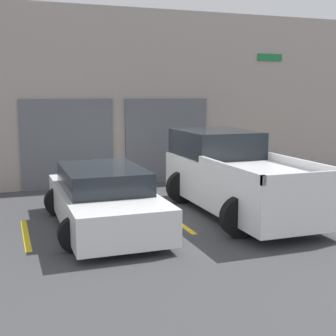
% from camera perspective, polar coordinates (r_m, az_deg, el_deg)
% --- Properties ---
extents(ground_plane, '(28.00, 28.00, 0.00)m').
position_cam_1_polar(ground_plane, '(11.68, -1.51, -4.67)').
color(ground_plane, '#3D3D3F').
extents(shophouse_building, '(18.00, 0.68, 5.29)m').
position_cam_1_polar(shophouse_building, '(14.52, -5.62, 8.41)').
color(shophouse_building, '#9E9389').
rests_on(shophouse_building, ground).
extents(pickup_truck, '(2.47, 5.02, 1.85)m').
position_cam_1_polar(pickup_truck, '(11.07, 8.17, -0.93)').
color(pickup_truck, white).
rests_on(pickup_truck, ground).
extents(sedan_white, '(2.22, 4.34, 1.26)m').
position_cam_1_polar(sedan_white, '(9.84, -7.83, -3.77)').
color(sedan_white, white).
rests_on(sedan_white, ground).
extents(parking_stripe_far_left, '(0.12, 2.20, 0.01)m').
position_cam_1_polar(parking_stripe_far_left, '(9.78, -16.94, -7.77)').
color(parking_stripe_far_left, gold).
rests_on(parking_stripe_far_left, ground).
extents(parking_stripe_left, '(0.12, 2.20, 0.01)m').
position_cam_1_polar(parking_stripe_left, '(10.38, 0.93, -6.39)').
color(parking_stripe_left, gold).
rests_on(parking_stripe_left, ground).
extents(parking_stripe_centre, '(0.12, 2.20, 0.01)m').
position_cam_1_polar(parking_stripe_centre, '(11.83, 15.53, -4.80)').
color(parking_stripe_centre, gold).
rests_on(parking_stripe_centre, ground).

